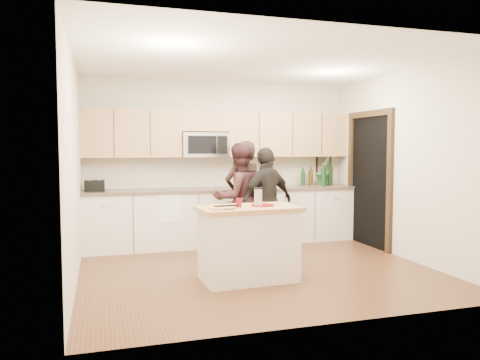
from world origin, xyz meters
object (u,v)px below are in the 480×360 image
object	(u,v)px
woman_right	(267,202)
woman_center	(239,198)
toaster	(95,186)
woman_left	(244,197)
island	(248,243)

from	to	relation	value
woman_right	woman_center	bearing A→B (deg)	-56.86
toaster	woman_left	distance (m)	2.28
woman_left	woman_center	bearing A→B (deg)	26.85
woman_right	toaster	bearing A→B (deg)	-44.28
island	toaster	xyz separation A→B (m)	(-1.79, 2.11, 0.57)
woman_left	woman_center	distance (m)	0.13
island	woman_center	xyz separation A→B (m)	(0.29, 1.40, 0.39)
woman_center	woman_right	world-z (taller)	woman_center
island	woman_center	size ratio (longest dim) A/B	0.74
toaster	woman_right	distance (m)	2.63
woman_left	woman_right	world-z (taller)	woman_left
island	toaster	distance (m)	2.82
island	woman_right	size ratio (longest dim) A/B	0.77
woman_left	woman_right	bearing A→B (deg)	116.41
woman_center	island	bearing A→B (deg)	66.43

